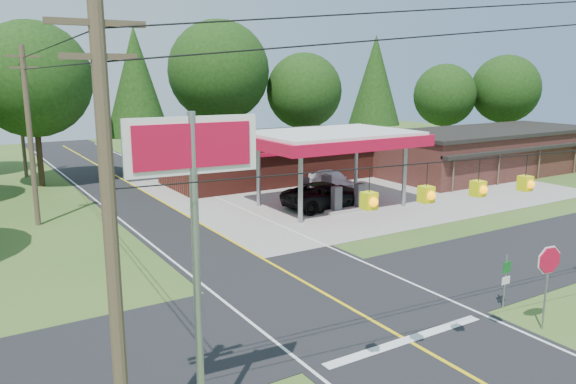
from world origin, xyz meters
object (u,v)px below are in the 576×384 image
gas_canopy (332,141)px  suv_car (328,195)px  big_stop_sign (194,201)px  octagonal_stop_sign (549,266)px  sedan_car (332,180)px

gas_canopy → suv_car: 3.48m
gas_canopy → big_stop_sign: bearing=-133.0°
suv_car → big_stop_sign: bearing=137.8°
suv_car → octagonal_stop_sign: octagonal_stop_sign is taller
gas_canopy → sedan_car: bearing=53.1°
suv_car → octagonal_stop_sign: (-4.00, -18.09, 1.41)m
gas_canopy → octagonal_stop_sign: bearing=-103.8°
suv_car → big_stop_sign: 24.44m
big_stop_sign → suv_car: bearing=47.4°
gas_canopy → suv_car: size_ratio=1.77×
gas_canopy → big_stop_sign: (-16.69, -17.91, 1.58)m
sedan_car → big_stop_sign: (-19.69, -21.91, 5.09)m
sedan_car → octagonal_stop_sign: size_ratio=1.51×
gas_canopy → sedan_car: gas_canopy is taller
suv_car → gas_canopy: bearing=-58.7°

